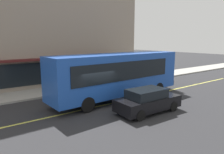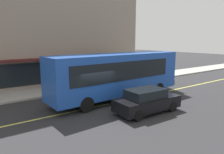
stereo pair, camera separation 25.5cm
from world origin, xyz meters
The scene contains 6 objects.
ground centered at (0.00, 0.00, 0.00)m, with size 120.00×120.00×0.00m, color #28282B.
sidewalk centered at (0.00, 5.83, 0.07)m, with size 80.00×3.13×0.15m, color #9E9B93.
lane_centre_stripe centered at (0.00, 0.00, 0.00)m, with size 36.00×0.16×0.01m, color #D8D14C.
storefront_building centered at (-1.46, 13.10, 6.99)m, with size 23.66×12.01×13.98m.
bus centered at (2.70, 0.72, 1.99)m, with size 11.23×3.00×3.50m.
car_black centered at (2.28, -2.82, 0.74)m, with size 4.35×1.97×1.52m.
Camera 2 is at (-6.80, -11.76, 4.54)m, focal length 33.22 mm.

